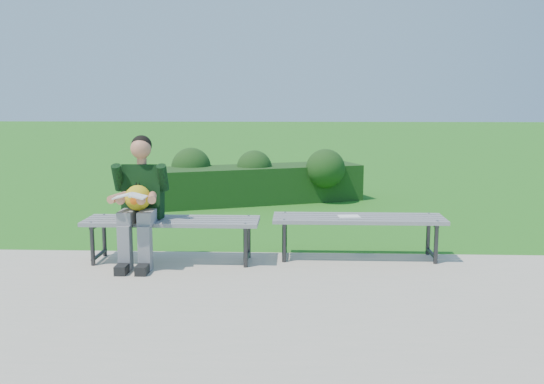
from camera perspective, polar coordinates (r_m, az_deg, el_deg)
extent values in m
plane|color=#257E18|center=(6.75, -2.87, -5.85)|extent=(80.00, 80.00, 0.00)
cube|color=beige|center=(5.08, -4.72, -10.69)|extent=(30.00, 3.50, 0.02)
cube|color=#114012|center=(10.06, -1.35, 0.74)|extent=(3.54, 2.04, 0.60)
sphere|color=#114012|center=(10.20, -7.62, 2.30)|extent=(0.85, 0.85, 0.66)
sphere|color=#114012|center=(10.03, -1.68, 2.27)|extent=(0.76, 0.76, 0.59)
sphere|color=#114012|center=(9.99, 5.05, 2.21)|extent=(0.83, 0.83, 0.64)
cube|color=slate|center=(6.16, -9.80, -3.09)|extent=(1.80, 0.08, 0.04)
cube|color=slate|center=(6.26, -9.60, -2.90)|extent=(1.80, 0.08, 0.04)
cube|color=slate|center=(6.36, -9.40, -2.71)|extent=(1.80, 0.08, 0.04)
cube|color=slate|center=(6.46, -9.22, -2.53)|extent=(1.80, 0.08, 0.04)
cube|color=slate|center=(6.55, -9.03, -2.35)|extent=(1.80, 0.09, 0.04)
cylinder|color=#2D2D30|center=(6.43, -16.54, -4.87)|extent=(0.04, 0.04, 0.41)
cylinder|color=#2D2D30|center=(6.78, -15.51, -4.13)|extent=(0.04, 0.04, 0.41)
cylinder|color=#2D2D30|center=(6.57, -16.08, -2.94)|extent=(0.04, 0.42, 0.04)
cylinder|color=#2D2D30|center=(6.64, -15.96, -5.71)|extent=(0.04, 0.42, 0.04)
cylinder|color=gray|center=(6.36, -16.69, -2.73)|extent=(0.02, 0.02, 0.01)
cylinder|color=gray|center=(6.75, -15.55, -2.04)|extent=(0.02, 0.02, 0.01)
cylinder|color=#2D2D30|center=(6.11, -2.51, -5.23)|extent=(0.04, 0.04, 0.41)
cylinder|color=#2D2D30|center=(6.48, -2.22, -4.42)|extent=(0.04, 0.04, 0.41)
cylinder|color=#2D2D30|center=(6.25, -2.37, -3.18)|extent=(0.04, 0.42, 0.04)
cylinder|color=#2D2D30|center=(6.33, -2.35, -6.09)|extent=(0.04, 0.42, 0.04)
cylinder|color=gray|center=(6.04, -2.54, -2.97)|extent=(0.02, 0.02, 0.01)
cylinder|color=gray|center=(6.44, -2.22, -2.23)|extent=(0.02, 0.02, 0.01)
cube|color=slate|center=(6.26, 8.32, -2.85)|extent=(1.80, 0.08, 0.04)
cube|color=slate|center=(6.36, 8.22, -2.66)|extent=(1.80, 0.08, 0.04)
cube|color=slate|center=(6.47, 8.13, -2.48)|extent=(1.80, 0.09, 0.04)
cube|color=slate|center=(6.57, 8.04, -2.31)|extent=(1.80, 0.09, 0.04)
cube|color=slate|center=(6.67, 7.96, -2.14)|extent=(1.80, 0.09, 0.04)
cylinder|color=#2D2D30|center=(6.30, 1.15, -4.79)|extent=(0.04, 0.04, 0.41)
cylinder|color=#2D2D30|center=(6.67, 1.23, -4.03)|extent=(0.04, 0.04, 0.41)
cylinder|color=#2D2D30|center=(6.44, 1.19, -2.82)|extent=(0.04, 0.42, 0.04)
cylinder|color=#2D2D30|center=(6.52, 1.19, -5.64)|extent=(0.04, 0.42, 0.04)
cylinder|color=gray|center=(6.23, 1.15, -2.60)|extent=(0.02, 0.02, 0.01)
cylinder|color=gray|center=(6.63, 1.24, -1.90)|extent=(0.02, 0.02, 0.01)
cylinder|color=#2D2D30|center=(6.46, 15.18, -4.77)|extent=(0.04, 0.04, 0.41)
cylinder|color=#2D2D30|center=(6.82, 14.49, -4.03)|extent=(0.04, 0.04, 0.41)
cylinder|color=#2D2D30|center=(6.60, 14.89, -2.84)|extent=(0.04, 0.42, 0.04)
cylinder|color=#2D2D30|center=(6.67, 14.78, -5.60)|extent=(0.04, 0.42, 0.04)
cylinder|color=gray|center=(6.39, 15.31, -2.63)|extent=(0.02, 0.02, 0.01)
cylinder|color=gray|center=(6.78, 14.53, -1.94)|extent=(0.02, 0.02, 0.01)
cube|color=gray|center=(6.28, -13.30, -2.17)|extent=(0.14, 0.42, 0.13)
cube|color=gray|center=(6.23, -11.52, -2.20)|extent=(0.14, 0.42, 0.13)
cube|color=gray|center=(6.17, -13.65, -5.13)|extent=(0.12, 0.13, 0.45)
cube|color=gray|center=(6.12, -11.85, -5.18)|extent=(0.12, 0.13, 0.45)
cube|color=black|center=(6.13, -13.85, -6.98)|extent=(0.11, 0.26, 0.09)
cube|color=black|center=(6.07, -12.02, -7.06)|extent=(0.11, 0.26, 0.09)
cube|color=black|center=(6.41, -12.02, 0.04)|extent=(0.40, 0.30, 0.59)
cylinder|color=#C9795A|center=(6.35, -12.16, 2.87)|extent=(0.10, 0.10, 0.08)
sphere|color=#C9795A|center=(6.32, -12.24, 4.02)|extent=(0.21, 0.21, 0.21)
sphere|color=black|center=(6.35, -12.18, 4.31)|extent=(0.21, 0.21, 0.21)
cylinder|color=black|center=(6.36, -14.30, 1.34)|extent=(0.10, 0.21, 0.30)
cylinder|color=black|center=(6.24, -10.25, 1.34)|extent=(0.10, 0.21, 0.30)
cylinder|color=#C9795A|center=(6.15, -14.29, -0.49)|extent=(0.14, 0.31, 0.08)
cylinder|color=#C9795A|center=(6.06, -11.21, -0.52)|extent=(0.14, 0.31, 0.08)
sphere|color=#C9795A|center=(5.98, -14.08, -0.74)|extent=(0.09, 0.09, 0.09)
sphere|color=#C9795A|center=(5.93, -12.23, -0.76)|extent=(0.09, 0.09, 0.09)
sphere|color=gold|center=(6.20, -12.52, -0.54)|extent=(0.26, 0.26, 0.26)
cone|color=orange|center=(6.10, -12.79, -0.77)|extent=(0.08, 0.08, 0.08)
cone|color=black|center=(6.20, -12.67, 0.66)|extent=(0.03, 0.05, 0.08)
cone|color=black|center=(6.20, -12.37, 0.63)|extent=(0.03, 0.04, 0.07)
sphere|color=white|center=(6.12, -13.17, -0.41)|extent=(0.05, 0.05, 0.05)
sphere|color=white|center=(6.09, -12.35, -0.42)|extent=(0.05, 0.05, 0.05)
cube|color=white|center=(5.95, -13.92, -0.35)|extent=(0.15, 0.20, 0.05)
cube|color=white|center=(5.91, -12.53, -0.36)|extent=(0.15, 0.20, 0.05)
cube|color=white|center=(6.45, 7.25, -2.28)|extent=(0.24, 0.19, 0.01)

